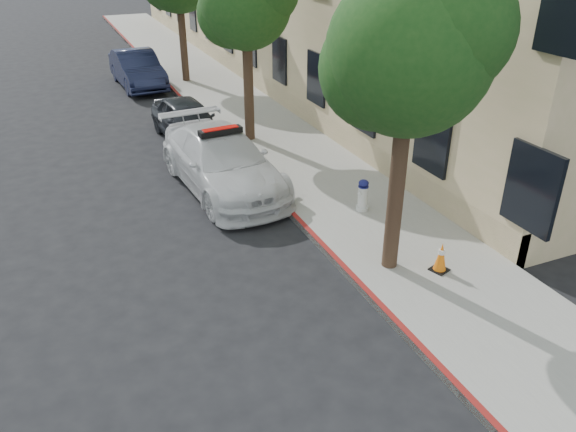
# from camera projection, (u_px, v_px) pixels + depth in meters

# --- Properties ---
(ground) EXTENTS (120.00, 120.00, 0.00)m
(ground) POSITION_uv_depth(u_px,v_px,m) (218.00, 253.00, 11.74)
(ground) COLOR black
(ground) RESTS_ON ground
(sidewalk) EXTENTS (3.20, 50.00, 0.15)m
(sidewalk) POSITION_uv_depth(u_px,v_px,m) (231.00, 104.00, 21.10)
(sidewalk) COLOR gray
(sidewalk) RESTS_ON ground
(curb_strip) EXTENTS (0.12, 50.00, 0.15)m
(curb_strip) POSITION_uv_depth(u_px,v_px,m) (191.00, 109.00, 20.56)
(curb_strip) COLOR maroon
(curb_strip) RESTS_ON ground
(tree_near) EXTENTS (2.92, 2.82, 5.62)m
(tree_near) POSITION_uv_depth(u_px,v_px,m) (412.00, 51.00, 9.15)
(tree_near) COLOR black
(tree_near) RESTS_ON sidewalk
(tree_mid) EXTENTS (2.77, 2.64, 5.43)m
(tree_mid) POSITION_uv_depth(u_px,v_px,m) (247.00, 2.00, 15.71)
(tree_mid) COLOR black
(tree_mid) RESTS_ON sidewalk
(police_car) EXTENTS (2.45, 5.24, 1.63)m
(police_car) POSITION_uv_depth(u_px,v_px,m) (222.00, 161.00, 14.29)
(police_car) COLOR silver
(police_car) RESTS_ON ground
(parked_car_mid) EXTENTS (1.83, 3.89, 1.29)m
(parked_car_mid) POSITION_uv_depth(u_px,v_px,m) (187.00, 120.00, 17.59)
(parked_car_mid) COLOR #212329
(parked_car_mid) RESTS_ON ground
(parked_car_far) EXTENTS (1.76, 4.51, 1.46)m
(parked_car_far) POSITION_uv_depth(u_px,v_px,m) (137.00, 69.00, 23.36)
(parked_car_far) COLOR #141833
(parked_car_far) RESTS_ON ground
(fire_hydrant) EXTENTS (0.32, 0.29, 0.76)m
(fire_hydrant) POSITION_uv_depth(u_px,v_px,m) (363.00, 195.00, 13.02)
(fire_hydrant) COLOR silver
(fire_hydrant) RESTS_ON sidewalk
(traffic_cone) EXTENTS (0.40, 0.40, 0.61)m
(traffic_cone) POSITION_uv_depth(u_px,v_px,m) (441.00, 257.00, 10.75)
(traffic_cone) COLOR black
(traffic_cone) RESTS_ON sidewalk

